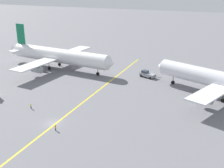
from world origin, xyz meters
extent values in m
plane|color=slate|center=(0.00, 0.00, 0.00)|extent=(600.00, 600.00, 0.00)
cube|color=yellow|center=(1.07, 10.00, 0.00)|extent=(2.83, 119.99, 0.01)
cylinder|color=white|center=(-23.79, 43.44, 5.64)|extent=(46.27, 11.45, 5.94)
cone|color=white|center=(0.18, 40.52, 5.64)|extent=(3.44, 5.77, 5.47)
cone|color=white|center=(-47.56, 46.34, 5.64)|extent=(4.15, 5.15, 4.75)
cube|color=white|center=(-26.07, 43.72, 4.75)|extent=(11.84, 45.79, 0.44)
cube|color=white|center=(-45.07, 46.04, 6.24)|extent=(4.75, 13.29, 0.28)
cube|color=#14724C|center=(-44.78, 46.00, 13.00)|extent=(4.41, 0.89, 8.78)
cylinder|color=#999EA3|center=(-26.61, 31.00, 2.95)|extent=(4.48, 3.09, 2.60)
cylinder|color=#999EA3|center=(-23.54, 56.21, 2.95)|extent=(4.48, 3.09, 2.60)
cylinder|color=slate|center=(-26.65, 47.22, 1.81)|extent=(0.28, 0.28, 2.32)
cylinder|color=black|center=(-26.65, 47.22, 0.65)|extent=(1.36, 0.70, 1.30)
cylinder|color=slate|center=(-27.47, 40.47, 1.81)|extent=(0.28, 0.28, 2.32)
cylinder|color=black|center=(-27.47, 40.47, 0.65)|extent=(1.36, 0.70, 1.30)
cylinder|color=slate|center=(-5.57, 41.22, 1.81)|extent=(0.28, 0.28, 2.32)
cylinder|color=black|center=(-5.57, 41.22, 0.65)|extent=(1.36, 0.70, 1.30)
cylinder|color=silver|center=(39.54, 35.41, 5.70)|extent=(41.51, 21.32, 5.49)
cone|color=silver|center=(18.73, 43.99, 5.70)|extent=(4.51, 5.73, 5.05)
cylinder|color=#999EA3|center=(36.32, 24.62, 3.07)|extent=(4.87, 4.00, 2.60)
cylinder|color=slate|center=(41.14, 31.07, 1.94)|extent=(0.28, 0.28, 2.58)
cylinder|color=black|center=(41.14, 31.07, 0.65)|extent=(1.41, 1.00, 1.30)
cylinder|color=slate|center=(23.78, 41.91, 1.94)|extent=(0.28, 0.28, 2.58)
cylinder|color=black|center=(23.78, 41.91, 0.65)|extent=(1.41, 1.00, 1.30)
cube|color=gray|center=(13.31, 46.06, 1.03)|extent=(6.62, 4.62, 1.17)
cube|color=#333D47|center=(12.06, 46.53, 2.07)|extent=(2.79, 2.76, 0.90)
cylinder|color=#4C4C51|center=(17.65, 44.44, 1.15)|extent=(3.07, 1.31, 0.20)
sphere|color=orange|center=(12.06, 46.53, 2.70)|extent=(0.24, 0.24, 0.24)
cylinder|color=black|center=(10.80, 45.58, 0.45)|extent=(0.95, 0.60, 0.90)
cylinder|color=black|center=(11.73, 48.07, 0.45)|extent=(0.95, 0.60, 0.90)
cylinder|color=black|center=(14.89, 44.05, 0.45)|extent=(0.95, 0.60, 0.90)
cylinder|color=black|center=(15.82, 46.55, 0.45)|extent=(0.95, 0.60, 0.90)
cylinder|color=#2D3351|center=(-10.89, 5.58, 0.41)|extent=(0.28, 0.28, 0.81)
cylinder|color=#D1E02D|center=(-10.89, 5.58, 1.10)|extent=(0.36, 0.36, 0.57)
sphere|color=beige|center=(-10.89, 5.58, 1.50)|extent=(0.22, 0.22, 0.22)
cylinder|color=#F24C19|center=(-11.15, 5.45, 1.21)|extent=(0.05, 0.05, 0.40)
cylinder|color=#4C4C51|center=(2.81, -2.99, 0.41)|extent=(0.28, 0.28, 0.81)
cylinder|color=orange|center=(2.81, -2.99, 1.10)|extent=(0.36, 0.36, 0.58)
sphere|color=brown|center=(2.81, -2.99, 1.50)|extent=(0.22, 0.22, 0.22)
camera|label=1|loc=(39.58, -57.29, 35.57)|focal=46.41mm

